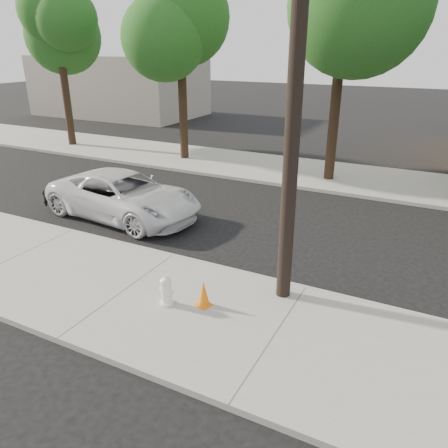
{
  "coord_description": "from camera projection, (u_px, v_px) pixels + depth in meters",
  "views": [
    {
      "loc": [
        6.52,
        -11.6,
        5.82
      ],
      "look_at": [
        1.19,
        -1.17,
        1.0
      ],
      "focal_mm": 35.0,
      "sensor_mm": 36.0,
      "label": 1
    }
  ],
  "objects": [
    {
      "name": "building_far",
      "position": [
        119.0,
        85.0,
        38.45
      ],
      "size": [
        14.0,
        8.0,
        5.0
      ],
      "primitive_type": "cube",
      "color": "gray",
      "rests_on": "ground"
    },
    {
      "name": "far_sidewalk",
      "position": [
        292.0,
        171.0,
        21.48
      ],
      "size": [
        90.0,
        5.0,
        0.15
      ],
      "primitive_type": "cube",
      "color": "gray",
      "rests_on": "ground"
    },
    {
      "name": "ground",
      "position": [
        208.0,
        234.0,
        14.51
      ],
      "size": [
        120.0,
        120.0,
        0.0
      ],
      "primitive_type": "plane",
      "color": "black",
      "rests_on": "ground"
    },
    {
      "name": "near_sidewalk",
      "position": [
        125.0,
        292.0,
        10.94
      ],
      "size": [
        90.0,
        4.4,
        0.15
      ],
      "primitive_type": "cube",
      "color": "gray",
      "rests_on": "ground"
    },
    {
      "name": "tree_a",
      "position": [
        58.0,
        31.0,
        24.3
      ],
      "size": [
        4.65,
        4.5,
        9.0
      ],
      "color": "black",
      "rests_on": "far_sidewalk"
    },
    {
      "name": "police_cruiser",
      "position": [
        124.0,
        196.0,
        15.64
      ],
      "size": [
        6.09,
        3.23,
        1.63
      ],
      "primitive_type": "imported",
      "rotation": [
        0.0,
        0.0,
        1.48
      ],
      "color": "silver",
      "rests_on": "ground"
    },
    {
      "name": "tree_b",
      "position": [
        182.0,
        37.0,
        21.25
      ],
      "size": [
        4.34,
        4.2,
        8.45
      ],
      "color": "black",
      "rests_on": "far_sidewalk"
    },
    {
      "name": "traffic_cone",
      "position": [
        204.0,
        294.0,
        10.15
      ],
      "size": [
        0.42,
        0.42,
        0.64
      ],
      "rotation": [
        0.0,
        0.0,
        -0.33
      ],
      "color": "orange",
      "rests_on": "near_sidewalk"
    },
    {
      "name": "tree_c",
      "position": [
        348.0,
        15.0,
        17.24
      ],
      "size": [
        4.96,
        4.8,
        9.55
      ],
      "color": "black",
      "rests_on": "far_sidewalk"
    },
    {
      "name": "utility_pole",
      "position": [
        294.0,
        104.0,
        8.99
      ],
      "size": [
        1.4,
        0.34,
        9.0
      ],
      "color": "black",
      "rests_on": "near_sidewalk"
    },
    {
      "name": "fire_hydrant",
      "position": [
        166.0,
        291.0,
        10.2
      ],
      "size": [
        0.37,
        0.34,
        0.7
      ],
      "rotation": [
        0.0,
        0.0,
        -0.04
      ],
      "color": "white",
      "rests_on": "near_sidewalk"
    },
    {
      "name": "curb_near",
      "position": [
        173.0,
        257.0,
        12.75
      ],
      "size": [
        90.0,
        0.12,
        0.16
      ],
      "primitive_type": "cube",
      "color": "#9E9B93",
      "rests_on": "ground"
    }
  ]
}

